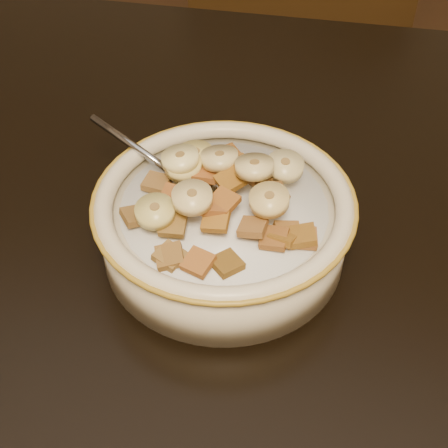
% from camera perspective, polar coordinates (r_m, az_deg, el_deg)
% --- Properties ---
extents(table, '(1.42, 0.93, 0.04)m').
position_cam_1_polar(table, '(0.59, -15.43, -2.02)').
color(table, black).
rests_on(table, floor).
extents(chair, '(0.54, 0.54, 1.06)m').
position_cam_1_polar(chair, '(1.21, 5.67, 14.03)').
color(chair, black).
rests_on(chair, floor).
extents(cereal_bowl, '(0.21, 0.21, 0.05)m').
position_cam_1_polar(cereal_bowl, '(0.53, 0.00, -0.42)').
color(cereal_bowl, beige).
rests_on(cereal_bowl, table).
extents(milk, '(0.17, 0.17, 0.00)m').
position_cam_1_polar(milk, '(0.51, 0.00, 1.54)').
color(milk, silver).
rests_on(milk, cereal_bowl).
extents(spoon, '(0.06, 0.05, 0.01)m').
position_cam_1_polar(spoon, '(0.52, -2.86, 3.42)').
color(spoon, '#91959F').
rests_on(spoon, cereal_bowl).
extents(cereal_square_0, '(0.03, 0.03, 0.01)m').
position_cam_1_polar(cereal_square_0, '(0.53, -3.60, 4.98)').
color(cereal_square_0, brown).
rests_on(cereal_square_0, milk).
extents(cereal_square_1, '(0.02, 0.02, 0.01)m').
position_cam_1_polar(cereal_square_1, '(0.50, -4.63, 2.49)').
color(cereal_square_1, brown).
rests_on(cereal_square_1, milk).
extents(cereal_square_2, '(0.02, 0.02, 0.01)m').
position_cam_1_polar(cereal_square_2, '(0.48, 7.30, -1.24)').
color(cereal_square_2, brown).
rests_on(cereal_square_2, milk).
extents(cereal_square_3, '(0.03, 0.03, 0.01)m').
position_cam_1_polar(cereal_square_3, '(0.48, -0.03, 2.10)').
color(cereal_square_3, brown).
rests_on(cereal_square_3, milk).
extents(cereal_square_4, '(0.02, 0.02, 0.01)m').
position_cam_1_polar(cereal_square_4, '(0.50, -4.11, 2.37)').
color(cereal_square_4, brown).
rests_on(cereal_square_4, milk).
extents(cereal_square_5, '(0.03, 0.03, 0.01)m').
position_cam_1_polar(cereal_square_5, '(0.46, -5.01, -2.94)').
color(cereal_square_5, brown).
rests_on(cereal_square_5, milk).
extents(cereal_square_6, '(0.03, 0.03, 0.01)m').
position_cam_1_polar(cereal_square_6, '(0.46, -4.98, -2.94)').
color(cereal_square_6, brown).
rests_on(cereal_square_6, milk).
extents(cereal_square_7, '(0.03, 0.03, 0.01)m').
position_cam_1_polar(cereal_square_7, '(0.46, 0.26, -3.61)').
color(cereal_square_7, brown).
rests_on(cereal_square_7, milk).
extents(cereal_square_8, '(0.02, 0.02, 0.01)m').
position_cam_1_polar(cereal_square_8, '(0.47, 2.65, -0.28)').
color(cereal_square_8, brown).
rests_on(cereal_square_8, milk).
extents(cereal_square_9, '(0.03, 0.03, 0.01)m').
position_cam_1_polar(cereal_square_9, '(0.55, 0.37, 6.34)').
color(cereal_square_9, brown).
rests_on(cereal_square_9, milk).
extents(cereal_square_10, '(0.02, 0.02, 0.01)m').
position_cam_1_polar(cereal_square_10, '(0.48, -0.95, 1.74)').
color(cereal_square_10, brown).
rests_on(cereal_square_10, milk).
extents(cereal_square_11, '(0.03, 0.03, 0.01)m').
position_cam_1_polar(cereal_square_11, '(0.52, 3.33, 4.29)').
color(cereal_square_11, brown).
rests_on(cereal_square_11, milk).
extents(cereal_square_12, '(0.03, 0.03, 0.01)m').
position_cam_1_polar(cereal_square_12, '(0.48, 5.52, -1.15)').
color(cereal_square_12, '#8C5A1C').
rests_on(cereal_square_12, milk).
extents(cereal_square_13, '(0.03, 0.03, 0.01)m').
position_cam_1_polar(cereal_square_13, '(0.54, -3.58, 5.16)').
color(cereal_square_13, brown).
rests_on(cereal_square_13, milk).
extents(cereal_square_14, '(0.02, 0.02, 0.01)m').
position_cam_1_polar(cereal_square_14, '(0.48, 7.19, -1.07)').
color(cereal_square_14, brown).
rests_on(cereal_square_14, milk).
extents(cereal_square_15, '(0.03, 0.03, 0.01)m').
position_cam_1_polar(cereal_square_15, '(0.52, 1.87, 5.35)').
color(cereal_square_15, brown).
rests_on(cereal_square_15, milk).
extents(cereal_square_16, '(0.03, 0.03, 0.01)m').
position_cam_1_polar(cereal_square_16, '(0.46, -2.38, -3.52)').
color(cereal_square_16, brown).
rests_on(cereal_square_16, milk).
extents(cereal_square_17, '(0.02, 0.02, 0.01)m').
position_cam_1_polar(cereal_square_17, '(0.47, 4.61, -1.30)').
color(cereal_square_17, brown).
rests_on(cereal_square_17, milk).
extents(cereal_square_18, '(0.03, 0.03, 0.01)m').
position_cam_1_polar(cereal_square_18, '(0.50, 4.59, 2.96)').
color(cereal_square_18, brown).
rests_on(cereal_square_18, milk).
extents(cereal_square_19, '(0.02, 0.02, 0.01)m').
position_cam_1_polar(cereal_square_19, '(0.47, -0.76, 0.39)').
color(cereal_square_19, brown).
rests_on(cereal_square_19, milk).
extents(cereal_square_20, '(0.03, 0.03, 0.01)m').
position_cam_1_polar(cereal_square_20, '(0.49, -8.08, 0.75)').
color(cereal_square_20, brown).
rests_on(cereal_square_20, milk).
extents(cereal_square_21, '(0.03, 0.03, 0.01)m').
position_cam_1_polar(cereal_square_21, '(0.50, 0.56, 4.03)').
color(cereal_square_21, brown).
rests_on(cereal_square_21, milk).
extents(cereal_square_22, '(0.02, 0.02, 0.01)m').
position_cam_1_polar(cereal_square_22, '(0.52, -6.21, 3.78)').
color(cereal_square_22, brown).
rests_on(cereal_square_22, milk).
extents(cereal_square_23, '(0.03, 0.03, 0.01)m').
position_cam_1_polar(cereal_square_23, '(0.51, 2.95, 4.51)').
color(cereal_square_23, brown).
rests_on(cereal_square_23, milk).
extents(cereal_square_24, '(0.02, 0.02, 0.01)m').
position_cam_1_polar(cereal_square_24, '(0.48, -4.71, -0.07)').
color(cereal_square_24, brown).
rests_on(cereal_square_24, milk).
extents(cereal_square_25, '(0.03, 0.03, 0.01)m').
position_cam_1_polar(cereal_square_25, '(0.48, 5.89, -0.80)').
color(cereal_square_25, brown).
rests_on(cereal_square_25, milk).
extents(cereal_square_26, '(0.02, 0.02, 0.01)m').
position_cam_1_polar(cereal_square_26, '(0.51, -1.77, 4.68)').
color(cereal_square_26, brown).
rests_on(cereal_square_26, milk).
extents(banana_slice_0, '(0.04, 0.04, 0.02)m').
position_cam_1_polar(banana_slice_0, '(0.51, -0.41, 6.04)').
color(banana_slice_0, '#C7B781').
rests_on(banana_slice_0, milk).
extents(banana_slice_1, '(0.04, 0.04, 0.01)m').
position_cam_1_polar(banana_slice_1, '(0.48, -6.32, 1.16)').
color(banana_slice_1, '#CABB65').
rests_on(banana_slice_1, milk).
extents(banana_slice_2, '(0.04, 0.04, 0.02)m').
position_cam_1_polar(banana_slice_2, '(0.49, 2.80, 5.24)').
color(banana_slice_2, tan).
rests_on(banana_slice_2, milk).
extents(banana_slice_3, '(0.04, 0.04, 0.02)m').
position_cam_1_polar(banana_slice_3, '(0.51, -3.77, 5.40)').
color(banana_slice_3, '#F1D07A').
rests_on(banana_slice_3, milk).
extents(banana_slice_4, '(0.04, 0.04, 0.01)m').
position_cam_1_polar(banana_slice_4, '(0.52, 5.60, 5.30)').
color(banana_slice_4, '#CAC387').
rests_on(banana_slice_4, milk).
extents(banana_slice_5, '(0.04, 0.04, 0.01)m').
position_cam_1_polar(banana_slice_5, '(0.51, -4.02, 5.95)').
color(banana_slice_5, '#FEE6A0').
rests_on(banana_slice_5, milk).
extents(banana_slice_6, '(0.04, 0.04, 0.01)m').
position_cam_1_polar(banana_slice_6, '(0.53, -2.63, 6.28)').
color(banana_slice_6, '#E9CE70').
rests_on(banana_slice_6, milk).
extents(banana_slice_7, '(0.04, 0.04, 0.01)m').
position_cam_1_polar(banana_slice_7, '(0.48, 4.15, 2.21)').
color(banana_slice_7, '#F9D589').
rests_on(banana_slice_7, milk).
extents(banana_slice_8, '(0.04, 0.04, 0.01)m').
position_cam_1_polar(banana_slice_8, '(0.47, -2.93, 2.43)').
color(banana_slice_8, beige).
rests_on(banana_slice_8, milk).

